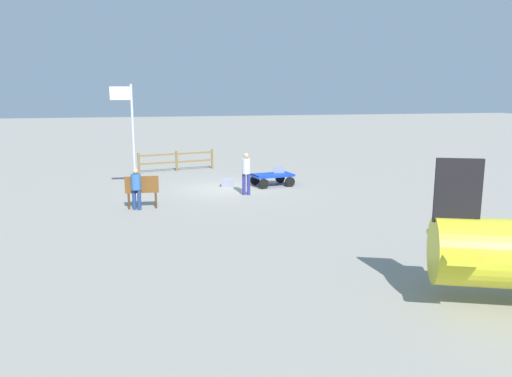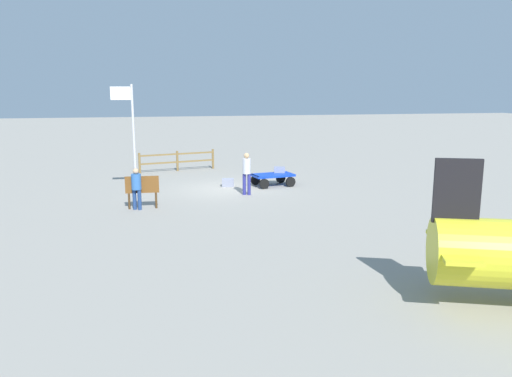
% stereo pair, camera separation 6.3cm
% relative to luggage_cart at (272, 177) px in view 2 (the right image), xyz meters
% --- Properties ---
extents(ground_plane, '(120.00, 120.00, 0.00)m').
position_rel_luggage_cart_xyz_m(ground_plane, '(2.14, 0.26, -0.41)').
color(ground_plane, gray).
extents(luggage_cart, '(2.00, 1.46, 0.55)m').
position_rel_luggage_cart_xyz_m(luggage_cart, '(0.00, 0.00, 0.00)').
color(luggage_cart, '#1239C1').
rests_on(luggage_cart, ground).
extents(suitcase_olive, '(0.55, 0.39, 0.28)m').
position_rel_luggage_cart_xyz_m(suitcase_olive, '(-0.42, -0.33, 0.28)').
color(suitcase_olive, gray).
rests_on(suitcase_olive, luggage_cart).
extents(suitcase_navy, '(0.59, 0.47, 0.36)m').
position_rel_luggage_cart_xyz_m(suitcase_navy, '(2.01, -0.27, -0.23)').
color(suitcase_navy, gray).
rests_on(suitcase_navy, ground).
extents(worker_lead, '(0.40, 0.40, 1.76)m').
position_rel_luggage_cart_xyz_m(worker_lead, '(1.52, 1.72, 0.62)').
color(worker_lead, navy).
rests_on(worker_lead, ground).
extents(worker_trailing, '(0.48, 0.48, 1.54)m').
position_rel_luggage_cart_xyz_m(worker_trailing, '(5.96, 3.49, 0.49)').
color(worker_trailing, navy).
rests_on(worker_trailing, ground).
extents(flagpole, '(0.89, 0.10, 4.55)m').
position_rel_luggage_cart_xyz_m(flagpole, '(6.15, 0.62, 2.29)').
color(flagpole, silver).
rests_on(flagpole, ground).
extents(signboard, '(1.22, 0.12, 1.22)m').
position_rel_luggage_cart_xyz_m(signboard, '(5.76, 3.38, 0.42)').
color(signboard, '#4C3319').
rests_on(signboard, ground).
extents(wooden_fence, '(4.08, 1.02, 1.08)m').
position_rel_luggage_cart_xyz_m(wooden_fence, '(3.99, -5.20, 0.22)').
color(wooden_fence, olive).
rests_on(wooden_fence, ground).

